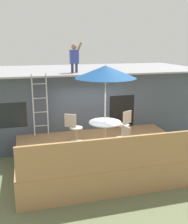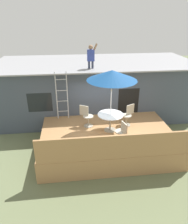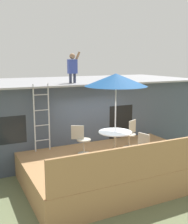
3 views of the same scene
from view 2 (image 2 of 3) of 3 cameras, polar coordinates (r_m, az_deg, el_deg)
The scene contains 11 objects.
ground_plane at distance 9.21m, azimuth 3.39°, elevation -9.41°, with size 40.00×40.00×0.00m, color #66704C.
house at distance 11.76m, azimuth 0.55°, elevation 6.54°, with size 10.50×4.50×2.92m.
deck at distance 8.99m, azimuth 3.45°, elevation -7.31°, with size 5.39×3.78×0.80m, color #A87A4C.
deck_railing at distance 7.02m, azimuth 6.24°, elevation -9.43°, with size 5.29×0.08×0.90m, color #A87A4C.
patio_table at distance 8.54m, azimuth 4.46°, elevation -1.58°, with size 1.04×1.04×0.74m.
patio_umbrella at distance 7.91m, azimuth 4.88°, elevation 9.88°, with size 1.90×1.90×2.54m.
step_ladder at distance 9.47m, azimuth -8.67°, elevation 4.35°, with size 0.52×0.04×2.20m.
person_figure at distance 9.78m, azimuth -0.82°, elevation 15.19°, with size 0.47×0.20×1.11m.
patio_chair_left at distance 8.95m, azimuth -1.97°, elevation -1.14°, with size 0.58×0.44×0.92m.
patio_chair_right at distance 9.15m, azimuth 9.10°, elevation -0.85°, with size 0.59×0.44×0.92m.
patio_chair_near at distance 7.82m, azimuth 7.60°, elevation -5.55°, with size 0.44×0.61×0.92m.
Camera 2 is at (-1.43, -7.45, 5.22)m, focal length 33.75 mm.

